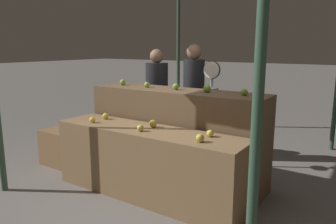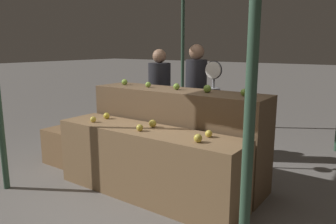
% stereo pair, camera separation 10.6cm
% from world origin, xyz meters
% --- Properties ---
extents(ground_plane, '(60.00, 60.00, 0.00)m').
position_xyz_m(ground_plane, '(0.00, 0.00, 0.00)').
color(ground_plane, slate).
extents(display_counter_front, '(2.27, 0.55, 0.78)m').
position_xyz_m(display_counter_front, '(0.00, 0.00, 0.39)').
color(display_counter_front, olive).
rests_on(display_counter_front, ground_plane).
extents(display_counter_back, '(2.27, 0.55, 1.14)m').
position_xyz_m(display_counter_back, '(0.00, 0.60, 0.57)').
color(display_counter_back, brown).
rests_on(display_counter_back, ground_plane).
extents(apple_front_0, '(0.07, 0.07, 0.07)m').
position_xyz_m(apple_front_0, '(-0.72, -0.11, 0.81)').
color(apple_front_0, yellow).
rests_on(apple_front_0, display_counter_front).
extents(apple_front_1, '(0.07, 0.07, 0.07)m').
position_xyz_m(apple_front_1, '(-0.00, -0.11, 0.81)').
color(apple_front_1, gold).
rests_on(apple_front_1, display_counter_front).
extents(apple_front_2, '(0.08, 0.08, 0.08)m').
position_xyz_m(apple_front_2, '(0.72, -0.11, 0.82)').
color(apple_front_2, gold).
rests_on(apple_front_2, display_counter_front).
extents(apple_front_3, '(0.08, 0.08, 0.08)m').
position_xyz_m(apple_front_3, '(-0.73, 0.11, 0.82)').
color(apple_front_3, gold).
rests_on(apple_front_3, display_counter_front).
extents(apple_front_4, '(0.08, 0.08, 0.08)m').
position_xyz_m(apple_front_4, '(0.01, 0.11, 0.82)').
color(apple_front_4, gold).
rests_on(apple_front_4, display_counter_front).
extents(apple_front_5, '(0.07, 0.07, 0.07)m').
position_xyz_m(apple_front_5, '(0.71, 0.11, 0.81)').
color(apple_front_5, yellow).
rests_on(apple_front_5, display_counter_front).
extents(apple_back_0, '(0.08, 0.08, 0.08)m').
position_xyz_m(apple_back_0, '(-0.87, 0.61, 1.18)').
color(apple_back_0, '#84AD3D').
rests_on(apple_back_0, display_counter_back).
extents(apple_back_1, '(0.07, 0.07, 0.07)m').
position_xyz_m(apple_back_1, '(-0.44, 0.59, 1.18)').
color(apple_back_1, '#84AD3D').
rests_on(apple_back_1, display_counter_back).
extents(apple_back_2, '(0.08, 0.08, 0.08)m').
position_xyz_m(apple_back_2, '(-0.01, 0.60, 1.18)').
color(apple_back_2, '#7AA338').
rests_on(apple_back_2, display_counter_back).
extents(apple_back_3, '(0.09, 0.09, 0.09)m').
position_xyz_m(apple_back_3, '(0.42, 0.60, 1.19)').
color(apple_back_3, '#7AA338').
rests_on(apple_back_3, display_counter_back).
extents(apple_back_4, '(0.08, 0.08, 0.08)m').
position_xyz_m(apple_back_4, '(0.86, 0.60, 1.18)').
color(apple_back_4, '#7AA338').
rests_on(apple_back_4, display_counter_back).
extents(produce_scale, '(0.24, 0.20, 1.47)m').
position_xyz_m(produce_scale, '(0.16, 1.24, 1.05)').
color(produce_scale, '#99999E').
rests_on(produce_scale, ground_plane).
extents(person_vendor_at_scale, '(0.34, 0.34, 1.70)m').
position_xyz_m(person_vendor_at_scale, '(-0.24, 1.47, 0.99)').
color(person_vendor_at_scale, '#2D2D38').
rests_on(person_vendor_at_scale, ground_plane).
extents(person_customer_left, '(0.39, 0.39, 1.62)m').
position_xyz_m(person_customer_left, '(-0.87, 1.40, 0.94)').
color(person_customer_left, '#2D2D38').
rests_on(person_customer_left, ground_plane).
extents(wooden_crate_side, '(0.50, 0.50, 0.50)m').
position_xyz_m(wooden_crate_side, '(-1.64, 0.18, 0.25)').
color(wooden_crate_side, olive).
rests_on(wooden_crate_side, ground_plane).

